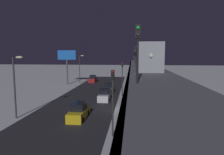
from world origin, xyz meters
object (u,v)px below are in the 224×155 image
Objects in this scene: subway_train at (140,55)px; commercial_billboard at (67,58)px; rail_signal at (138,44)px; traffic_light_mid at (122,74)px; sedan_white at (104,96)px; sedan_black at (109,89)px; sedan_red at (93,79)px; traffic_light_near at (113,93)px; sedan_yellow at (79,112)px.

subway_train is 6.23× the size of commercial_billboard.
rail_signal is 0.62× the size of traffic_light_mid.
sedan_white is 6.46m from sedan_black.
rail_signal is 21.47m from sedan_white.
sedan_red is 0.66× the size of traffic_light_near.
rail_signal is at bearing 115.85° from traffic_light_near.
rail_signal is at bearing -78.97° from sedan_black.
traffic_light_mid is at bearing 49.95° from sedan_white.
subway_train is 8.67× the size of traffic_light_mid.
sedan_black is at bearing 55.83° from subway_train.
subway_train is at bearing 178.47° from commercial_billboard.
sedan_red is 0.48× the size of commercial_billboard.
subway_train is 35.78m from rail_signal.
traffic_light_near is (-2.90, 21.43, 3.40)m from sedan_black.
subway_train is 13.88m from traffic_light_mid.
sedan_yellow is 0.52× the size of commercial_billboard.
traffic_light_near is at bearing 83.05° from subway_train.
sedan_white is at bearing -79.04° from traffic_light_near.
sedan_black is at bearing 139.43° from commercial_billboard.
traffic_light_near is (3.82, 31.32, -3.41)m from subway_train.
sedan_red is (13.12, -5.64, -6.81)m from subway_train.
sedan_red is (11.43, -41.37, -7.75)m from rail_signal.
sedan_black is at bearing -82.29° from traffic_light_near.
rail_signal is at bearing 105.45° from sedan_red.
rail_signal is at bearing -53.86° from sedan_yellow.
sedan_yellow is at bearing 70.76° from traffic_light_mid.
rail_signal reaches higher than sedan_red.
sedan_yellow is at bearing -53.86° from rail_signal.
subway_train is 31.74m from traffic_light_near.
subway_train is 8.67× the size of traffic_light_near.
sedan_yellow is at bearing -46.50° from traffic_light_near.
commercial_billboard is at bearing 41.77° from sedan_red.
sedan_white is 1.01× the size of sedan_red.
commercial_billboard is at bearing -64.63° from rail_signal.
traffic_light_near is at bearing 90.00° from traffic_light_mid.
commercial_billboard is (12.15, -16.86, 6.03)m from sedan_white.
rail_signal is 0.94× the size of sedan_white.
commercial_billboard reaches higher than sedan_black.
sedan_red is 0.66× the size of traffic_light_mid.
traffic_light_near is 1.00× the size of traffic_light_mid.
sedan_yellow is at bearing -100.19° from sedan_white.
sedan_black is 5.39m from traffic_light_mid.
traffic_light_near is 35.31m from commercial_billboard.
sedan_white is 22.90m from sedan_red.
sedan_yellow is 29.43m from commercial_billboard.
subway_train is at bearing -96.95° from traffic_light_near.
sedan_red is at bearing -23.26° from subway_train.
sedan_white is 21.64m from commercial_billboard.
rail_signal reaches higher than sedan_white.
sedan_yellow is at bearing 111.06° from commercial_billboard.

